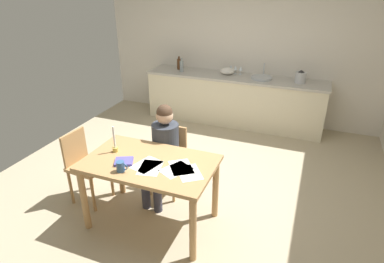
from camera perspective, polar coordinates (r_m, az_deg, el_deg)
name	(u,v)px	position (r m, az deg, el deg)	size (l,w,h in m)	color
ground_plane	(188,187)	(4.39, -0.65, -9.66)	(5.20, 5.20, 0.04)	tan
wall_back	(241,50)	(6.19, 8.59, 14.00)	(5.20, 0.12, 2.60)	silver
kitchen_counter	(233,100)	(6.08, 7.28, 5.55)	(3.24, 0.64, 0.90)	beige
dining_table	(150,171)	(3.46, -7.39, -6.88)	(1.36, 0.82, 0.78)	tan
chair_at_table	(169,157)	(4.08, -3.99, -4.43)	(0.42, 0.42, 0.85)	tan
person_seated	(163,147)	(3.87, -5.10, -2.79)	(0.34, 0.60, 1.19)	#333842
chair_side_empty	(85,163)	(4.09, -18.33, -5.31)	(0.43, 0.43, 0.89)	tan
coffee_mug	(121,166)	(3.26, -12.39, -6.01)	(0.12, 0.08, 0.11)	#33598C
candlestick	(115,145)	(3.61, -13.37, -2.25)	(0.06, 0.06, 0.30)	gold
book_magazine	(124,161)	(3.41, -11.86, -5.17)	(0.18, 0.16, 0.03)	#554EAF
paper_letter	(150,168)	(3.29, -7.34, -6.31)	(0.21, 0.30, 0.00)	white
paper_bill	(176,169)	(3.24, -2.84, -6.67)	(0.21, 0.30, 0.00)	white
paper_envelope	(147,165)	(3.34, -7.95, -5.78)	(0.21, 0.30, 0.00)	white
paper_receipt	(181,167)	(3.27, -1.94, -6.27)	(0.21, 0.30, 0.00)	white
paper_notice	(189,173)	(3.18, -0.48, -7.24)	(0.21, 0.30, 0.00)	white
sink_unit	(262,78)	(5.85, 12.14, 9.24)	(0.36, 0.36, 0.24)	#B2B7BC
bottle_oil	(179,64)	(6.33, -2.30, 11.77)	(0.08, 0.08, 0.25)	#593319
bottle_vinegar	(182,66)	(6.16, -1.84, 11.40)	(0.07, 0.07, 0.25)	#8C999E
mixing_bowl	(227,71)	(6.04, 6.24, 10.50)	(0.26, 0.26, 0.12)	white
stovetop_kettle	(301,77)	(5.77, 18.51, 9.04)	(0.18, 0.18, 0.22)	#B7BABF
wine_glass_near_sink	(241,68)	(6.04, 8.53, 10.88)	(0.07, 0.07, 0.15)	silver
wine_glass_by_kettle	(235,68)	(6.07, 7.64, 10.99)	(0.07, 0.07, 0.15)	silver
wine_glass_back_left	(231,68)	(6.09, 6.85, 11.08)	(0.07, 0.07, 0.15)	silver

